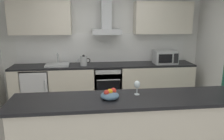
{
  "coord_description": "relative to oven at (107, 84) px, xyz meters",
  "views": [
    {
      "loc": [
        -0.37,
        -3.13,
        1.92
      ],
      "look_at": [
        0.04,
        0.47,
        1.05
      ],
      "focal_mm": 35.22,
      "sensor_mm": 36.0,
      "label": 1
    }
  ],
  "objects": [
    {
      "name": "counter_island",
      "position": [
        0.07,
        -2.31,
        0.04
      ],
      "size": [
        2.86,
        0.64,
        0.98
      ],
      "color": "beige",
      "rests_on": "ground"
    },
    {
      "name": "range_hood",
      "position": [
        0.0,
        0.13,
        1.33
      ],
      "size": [
        0.62,
        0.45,
        0.72
      ],
      "color": "#B7BABC"
    },
    {
      "name": "sink",
      "position": [
        -1.08,
        0.01,
        0.47
      ],
      "size": [
        0.5,
        0.4,
        0.26
      ],
      "color": "silver",
      "rests_on": "counter_back"
    },
    {
      "name": "refrigerator",
      "position": [
        -1.54,
        -0.0,
        -0.03
      ],
      "size": [
        0.58,
        0.6,
        0.85
      ],
      "color": "white",
      "rests_on": "ground"
    },
    {
      "name": "wall_back",
      "position": [
        -0.06,
        0.41,
        0.84
      ],
      "size": [
        5.58,
        0.12,
        2.6
      ],
      "primitive_type": "cube",
      "color": "white",
      "rests_on": "ground"
    },
    {
      "name": "fruit_bowl",
      "position": [
        -0.18,
        -2.31,
        0.57
      ],
      "size": [
        0.22,
        0.22,
        0.13
      ],
      "color": "slate",
      "rests_on": "counter_island"
    },
    {
      "name": "backsplash_tile",
      "position": [
        -0.06,
        0.33,
        0.77
      ],
      "size": [
        3.89,
        0.02,
        0.66
      ],
      "primitive_type": "cube",
      "color": "white"
    },
    {
      "name": "oven",
      "position": [
        0.0,
        0.0,
        0.0
      ],
      "size": [
        0.6,
        0.62,
        0.8
      ],
      "color": "slate",
      "rests_on": "ground"
    },
    {
      "name": "counter_back",
      "position": [
        -0.06,
        0.03,
        -0.01
      ],
      "size": [
        4.03,
        0.6,
        0.9
      ],
      "color": "beige",
      "rests_on": "ground"
    },
    {
      "name": "microwave",
      "position": [
        1.32,
        -0.03,
        0.59
      ],
      "size": [
        0.5,
        0.38,
        0.3
      ],
      "color": "#B7BABC",
      "rests_on": "counter_back"
    },
    {
      "name": "kettle",
      "position": [
        -0.51,
        -0.03,
        0.55
      ],
      "size": [
        0.29,
        0.15,
        0.24
      ],
      "color": "#B7BABC",
      "rests_on": "counter_back"
    },
    {
      "name": "upper_cabinets",
      "position": [
        -0.06,
        0.18,
        1.45
      ],
      "size": [
        3.97,
        0.32,
        0.7
      ],
      "color": "beige"
    },
    {
      "name": "wine_glass",
      "position": [
        0.17,
        -2.21,
        0.65
      ],
      "size": [
        0.08,
        0.08,
        0.18
      ],
      "color": "silver",
      "rests_on": "counter_island"
    }
  ]
}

